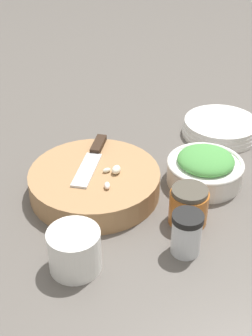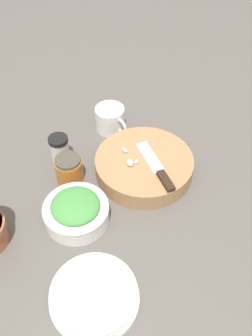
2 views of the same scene
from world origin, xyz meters
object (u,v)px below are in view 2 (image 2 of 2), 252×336
chef_knife (157,168)px  herb_bowl (76,211)px  garlic_cloves (130,160)px  spice_jar (60,149)px  cutting_board (144,166)px  honey_jar (69,169)px  plate_stack (94,296)px  coffee_mug (110,119)px

chef_knife → herb_bowl: bearing=-171.1°
garlic_cloves → spice_jar: spice_jar is taller
spice_jar → garlic_cloves: bearing=-114.2°
cutting_board → honey_jar: (0.00, 0.21, 0.01)m
garlic_cloves → herb_bowl: size_ratio=0.47×
plate_stack → coffee_mug: bearing=-9.4°
honey_jar → cutting_board: bearing=-90.6°
garlic_cloves → spice_jar: bearing=65.8°
coffee_mug → honey_jar: size_ratio=1.43×
cutting_board → coffee_mug: (0.20, 0.08, 0.01)m
chef_knife → plate_stack: size_ratio=1.00×
chef_knife → spice_jar: size_ratio=2.34×
garlic_cloves → honey_jar: 0.17m
coffee_mug → plate_stack: size_ratio=0.57×
chef_knife → herb_bowl: herb_bowl is taller
herb_bowl → honey_jar: (0.14, 0.01, 0.00)m
coffee_mug → plate_stack: 0.58m
cutting_board → herb_bowl: 0.24m
cutting_board → garlic_cloves: bearing=95.4°
chef_knife → honey_jar: size_ratio=2.53×
garlic_cloves → plate_stack: 0.38m
herb_bowl → spice_jar: (0.23, 0.04, 0.01)m
chef_knife → garlic_cloves: size_ratio=2.48×
garlic_cloves → plate_stack: garlic_cloves is taller
chef_knife → plate_stack: bearing=-136.2°
honey_jar → herb_bowl: bearing=-174.6°
cutting_board → chef_knife: bearing=-147.3°
garlic_cloves → herb_bowl: 0.21m
coffee_mug → chef_knife: bearing=-157.4°
spice_jar → honey_jar: size_ratio=1.08×
chef_knife → spice_jar: bearing=139.7°
plate_stack → honey_jar: (0.37, 0.04, 0.02)m
cutting_board → coffee_mug: size_ratio=2.49×
cutting_board → herb_bowl: size_ratio=1.65×
herb_bowl → spice_jar: bearing=9.7°
herb_bowl → honey_jar: size_ratio=2.16×
chef_knife → honey_jar: honey_jar is taller
plate_stack → honey_jar: bearing=6.6°
coffee_mug → honey_jar: (-0.20, 0.14, -0.00)m
chef_knife → coffee_mug: size_ratio=1.77×
cutting_board → garlic_cloves: (-0.00, 0.04, 0.03)m
cutting_board → spice_jar: size_ratio=3.29×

